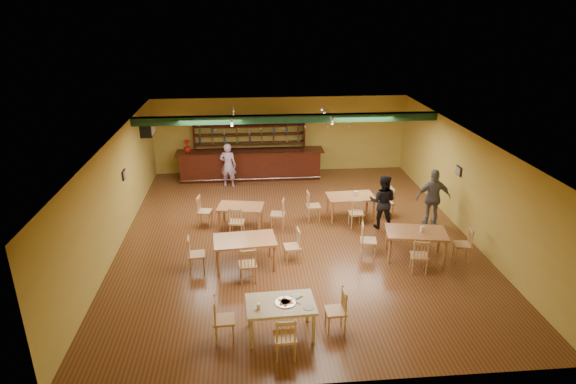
{
  "coord_description": "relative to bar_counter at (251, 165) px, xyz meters",
  "views": [
    {
      "loc": [
        -1.34,
        -12.82,
        6.39
      ],
      "look_at": [
        -0.17,
        0.6,
        1.15
      ],
      "focal_mm": 30.31,
      "sensor_mm": 36.0,
      "label": 1
    }
  ],
  "objects": [
    {
      "name": "ceiling_beam",
      "position": [
        1.23,
        -2.35,
        2.31
      ],
      "size": [
        10.0,
        0.3,
        0.25
      ],
      "primitive_type": "cube",
      "color": "black",
      "rests_on": "ceiling"
    },
    {
      "name": "back_bar_hutch",
      "position": [
        0.0,
        0.63,
        0.57
      ],
      "size": [
        4.36,
        0.4,
        2.28
      ],
      "primitive_type": "cube",
      "color": "black",
      "rests_on": "ground"
    },
    {
      "name": "patron_right_a",
      "position": [
        3.9,
        -4.8,
        0.27
      ],
      "size": [
        0.99,
        0.89,
        1.68
      ],
      "primitive_type": "imported",
      "rotation": [
        0.0,
        0.0,
        2.77
      ],
      "color": "black",
      "rests_on": "ground"
    },
    {
      "name": "dining_table_c",
      "position": [
        -0.25,
        -6.81,
        -0.17
      ],
      "size": [
        1.65,
        1.07,
        0.79
      ],
      "primitive_type": "cube",
      "rotation": [
        0.0,
        0.0,
        0.09
      ],
      "color": "#905E33",
      "rests_on": "ground"
    },
    {
      "name": "napkin_stack",
      "position": [
        0.81,
        -9.47,
        0.2
      ],
      "size": [
        0.25,
        0.24,
        0.03
      ],
      "primitive_type": "cube",
      "rotation": [
        0.0,
        0.0,
        0.61
      ],
      "color": "white",
      "rests_on": "near_table"
    },
    {
      "name": "pizza_tray",
      "position": [
        0.57,
        -9.67,
        0.19
      ],
      "size": [
        0.48,
        0.48,
        0.01
      ],
      "primitive_type": "cylinder",
      "rotation": [
        0.0,
        0.0,
        0.22
      ],
      "color": "silver",
      "rests_on": "near_table"
    },
    {
      "name": "ac_unit",
      "position": [
        -3.57,
        -0.95,
        1.79
      ],
      "size": [
        0.34,
        0.7,
        0.48
      ],
      "primitive_type": "cube",
      "color": "silver",
      "rests_on": "wall_left"
    },
    {
      "name": "track_rail_right",
      "position": [
        2.63,
        -1.75,
        2.38
      ],
      "size": [
        0.05,
        2.5,
        0.05
      ],
      "primitive_type": "cube",
      "color": "silver",
      "rests_on": "ceiling"
    },
    {
      "name": "pizza_server",
      "position": [
        0.71,
        -9.62,
        0.2
      ],
      "size": [
        0.3,
        0.27,
        0.0
      ],
      "primitive_type": "cube",
      "rotation": [
        0.0,
        0.0,
        -0.69
      ],
      "color": "silver",
      "rests_on": "pizza_tray"
    },
    {
      "name": "picture_left",
      "position": [
        -3.74,
        -4.15,
        1.14
      ],
      "size": [
        0.04,
        0.34,
        0.28
      ],
      "primitive_type": "cube",
      "color": "black",
      "rests_on": "wall_left"
    },
    {
      "name": "poinsettia",
      "position": [
        -2.37,
        0.0,
        0.8
      ],
      "size": [
        0.34,
        0.34,
        0.47
      ],
      "primitive_type": "imported",
      "rotation": [
        0.0,
        0.0,
        0.35
      ],
      "color": "#B31710",
      "rests_on": "bar_counter"
    },
    {
      "name": "parmesan_shaker",
      "position": [
        0.02,
        -9.82,
        0.24
      ],
      "size": [
        0.08,
        0.08,
        0.11
      ],
      "primitive_type": "cylinder",
      "rotation": [
        0.0,
        0.0,
        0.04
      ],
      "color": "#EAE5C6",
      "rests_on": "near_table"
    },
    {
      "name": "dining_table_d",
      "position": [
        4.27,
        -6.76,
        -0.17
      ],
      "size": [
        1.71,
        1.21,
        0.78
      ],
      "primitive_type": "cube",
      "rotation": [
        0.0,
        0.0,
        -0.18
      ],
      "color": "#905E33",
      "rests_on": "ground"
    },
    {
      "name": "floor",
      "position": [
        1.23,
        -5.15,
        -0.56
      ],
      "size": [
        12.0,
        12.0,
        0.0
      ],
      "primitive_type": "plane",
      "color": "#5A2F19",
      "rests_on": "ground"
    },
    {
      "name": "dining_table_b",
      "position": [
        3.1,
        -4.0,
        -0.2
      ],
      "size": [
        1.51,
        0.95,
        0.74
      ],
      "primitive_type": "cube",
      "rotation": [
        0.0,
        0.0,
        0.04
      ],
      "color": "#905E33",
      "rests_on": "ground"
    },
    {
      "name": "patron_right_b",
      "position": [
        5.47,
        -4.76,
        0.33
      ],
      "size": [
        1.08,
        0.51,
        1.79
      ],
      "primitive_type": "imported",
      "rotation": [
        0.0,
        0.0,
        3.07
      ],
      "color": "slate",
      "rests_on": "ground"
    },
    {
      "name": "bar_counter",
      "position": [
        0.0,
        0.0,
        0.0
      ],
      "size": [
        5.63,
        0.85,
        1.13
      ],
      "primitive_type": "cube",
      "color": "black",
      "rests_on": "ground"
    },
    {
      "name": "near_table",
      "position": [
        0.47,
        -9.67,
        -0.19
      ],
      "size": [
        1.43,
        0.96,
        0.75
      ],
      "primitive_type": "cube",
      "rotation": [
        0.0,
        0.0,
        0.04
      ],
      "color": "tan",
      "rests_on": "ground"
    },
    {
      "name": "picture_right",
      "position": [
        6.2,
        -4.65,
        1.14
      ],
      "size": [
        0.04,
        0.34,
        0.28
      ],
      "primitive_type": "cube",
      "color": "black",
      "rests_on": "wall_right"
    },
    {
      "name": "track_rail_left",
      "position": [
        -0.57,
        -1.75,
        2.38
      ],
      "size": [
        0.05,
        2.5,
        0.05
      ],
      "primitive_type": "cube",
      "color": "silver",
      "rests_on": "ceiling"
    },
    {
      "name": "side_plate",
      "position": [
        1.01,
        -9.87,
        0.19
      ],
      "size": [
        0.23,
        0.23,
        0.01
      ],
      "primitive_type": "cylinder",
      "rotation": [
        0.0,
        0.0,
        0.04
      ],
      "color": "white",
      "rests_on": "near_table"
    },
    {
      "name": "dining_table_a",
      "position": [
        -0.36,
        -4.38,
        -0.23
      ],
      "size": [
        1.48,
        1.04,
        0.68
      ],
      "primitive_type": "cube",
      "rotation": [
        0.0,
        0.0,
        -0.18
      ],
      "color": "#905E33",
      "rests_on": "ground"
    },
    {
      "name": "patron_bar",
      "position": [
        -0.83,
        -0.83,
        0.26
      ],
      "size": [
        0.67,
        0.5,
        1.66
      ],
      "primitive_type": "imported",
      "rotation": [
        0.0,
        0.0,
        2.95
      ],
      "color": "#81499F",
      "rests_on": "ground"
    }
  ]
}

